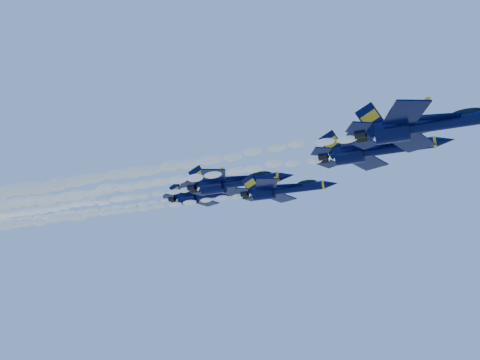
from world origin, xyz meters
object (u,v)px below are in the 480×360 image
(jet_third, at_px, (282,189))
(jet_fourth, at_px, (234,182))
(jet_second, at_px, (376,150))
(jet_fifth, at_px, (204,195))
(jet_lead, at_px, (425,125))

(jet_third, height_order, jet_fourth, jet_fourth)
(jet_second, relative_size, jet_fourth, 0.87)
(jet_fifth, bearing_deg, jet_lead, -37.68)
(jet_second, height_order, jet_third, jet_third)
(jet_third, xyz_separation_m, jet_fifth, (-18.66, 10.41, 4.44))
(jet_fifth, bearing_deg, jet_fourth, -40.87)
(jet_third, relative_size, jet_fifth, 0.96)
(jet_fifth, bearing_deg, jet_third, -29.17)
(jet_fourth, xyz_separation_m, jet_fifth, (-9.36, 8.10, 1.27))
(jet_second, height_order, jet_fourth, jet_fourth)
(jet_second, xyz_separation_m, jet_fifth, (-34.94, 24.03, 5.50))
(jet_lead, xyz_separation_m, jet_second, (-6.12, 7.69, 1.11))
(jet_third, distance_m, jet_fifth, 21.83)
(jet_fourth, bearing_deg, jet_fifth, 139.13)
(jet_lead, distance_m, jet_third, 30.99)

